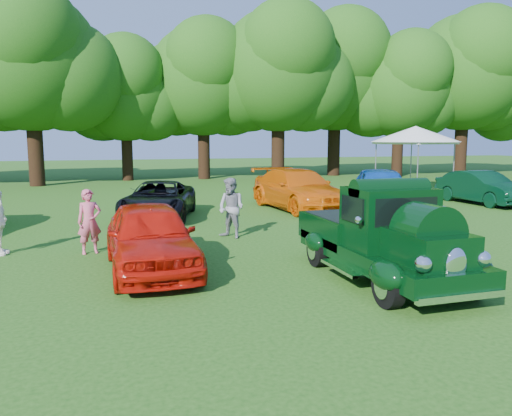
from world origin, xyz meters
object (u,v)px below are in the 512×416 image
object	(u,v)px
spectator_grey	(231,208)
back_car_green	(482,188)
canopy_tent	(415,135)
red_convertible	(150,237)
back_car_black	(159,200)
hero_pickup	(382,239)
spectator_pink	(89,222)
back_car_orange	(298,189)
back_car_blue	(381,189)

from	to	relation	value
spectator_grey	back_car_green	bearing A→B (deg)	72.29
back_car_green	canopy_tent	size ratio (longest dim) A/B	0.76
red_convertible	back_car_black	size ratio (longest dim) A/B	0.91
red_convertible	canopy_tent	size ratio (longest dim) A/B	0.76
hero_pickup	spectator_pink	size ratio (longest dim) A/B	3.00
back_car_black	spectator_pink	distance (m)	5.45
hero_pickup	spectator_pink	distance (m)	6.94
back_car_orange	spectator_pink	xyz separation A→B (m)	(-7.77, -5.69, -0.00)
back_car_black	spectator_pink	xyz separation A→B (m)	(-2.21, -4.98, 0.14)
canopy_tent	back_car_black	bearing A→B (deg)	-159.03
back_car_black	back_car_orange	distance (m)	5.61
red_convertible	canopy_tent	distance (m)	19.66
back_car_orange	back_car_green	distance (m)	8.21
spectator_pink	spectator_grey	xyz separation A→B (m)	(3.79, 0.86, 0.06)
hero_pickup	back_car_blue	world-z (taller)	hero_pickup
red_convertible	spectator_grey	world-z (taller)	spectator_grey
back_car_orange	back_car_green	size ratio (longest dim) A/B	1.27
back_car_orange	canopy_tent	bearing A→B (deg)	23.31
back_car_green	spectator_grey	xyz separation A→B (m)	(-12.15, -4.05, 0.15)
hero_pickup	red_convertible	distance (m)	4.80
red_convertible	back_car_blue	world-z (taller)	back_car_blue
red_convertible	back_car_orange	world-z (taller)	back_car_orange
back_car_black	spectator_grey	distance (m)	4.42
back_car_black	back_car_orange	xyz separation A→B (m)	(5.56, 0.70, 0.14)
back_car_green	red_convertible	bearing A→B (deg)	-156.32
back_car_black	back_car_blue	distance (m)	8.48
back_car_black	spectator_pink	world-z (taller)	spectator_pink
red_convertible	back_car_orange	xyz separation A→B (m)	(6.50, 7.76, 0.06)
red_convertible	back_car_blue	size ratio (longest dim) A/B	0.86
back_car_green	spectator_grey	bearing A→B (deg)	-163.35
spectator_pink	canopy_tent	size ratio (longest dim) A/B	0.28
hero_pickup	canopy_tent	world-z (taller)	canopy_tent
red_convertible	back_car_green	world-z (taller)	red_convertible
back_car_blue	spectator_pink	size ratio (longest dim) A/B	3.16
back_car_black	canopy_tent	size ratio (longest dim) A/B	0.83
back_car_orange	spectator_grey	xyz separation A→B (m)	(-3.98, -4.82, 0.06)
hero_pickup	canopy_tent	distance (m)	18.07
spectator_grey	canopy_tent	xyz separation A→B (m)	(12.51, 9.52, 2.15)
red_convertible	back_car_green	distance (m)	16.25
back_car_green	back_car_blue	bearing A→B (deg)	-175.48
back_car_blue	red_convertible	bearing A→B (deg)	-121.94
red_convertible	spectator_grey	bearing A→B (deg)	47.96
red_convertible	spectator_pink	size ratio (longest dim) A/B	2.71
hero_pickup	back_car_green	xyz separation A→B (m)	(10.29, 8.96, -0.10)
back_car_orange	hero_pickup	bearing A→B (deg)	-107.85
back_car_blue	spectator_grey	xyz separation A→B (m)	(-6.87, -3.47, -0.00)
spectator_pink	spectator_grey	distance (m)	3.88
spectator_pink	canopy_tent	world-z (taller)	canopy_tent
spectator_pink	spectator_grey	world-z (taller)	spectator_grey
hero_pickup	canopy_tent	xyz separation A→B (m)	(10.66, 14.43, 2.20)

